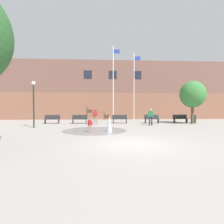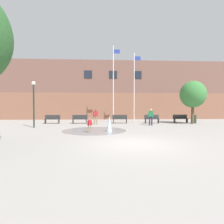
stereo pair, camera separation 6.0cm
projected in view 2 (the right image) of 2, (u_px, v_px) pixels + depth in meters
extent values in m
plane|color=gray|center=(134.00, 144.00, 8.27)|extent=(100.00, 100.00, 0.00)
cube|color=brown|center=(112.00, 106.00, 27.70)|extent=(36.00, 6.00, 3.77)
cube|color=brown|center=(112.00, 80.00, 27.58)|extent=(36.00, 6.00, 4.61)
cube|color=#1E232D|center=(88.00, 74.00, 24.37)|extent=(1.10, 0.06, 1.10)
cube|color=#1E232D|center=(113.00, 75.00, 24.56)|extent=(1.10, 0.06, 1.10)
cube|color=#1E232D|center=(138.00, 75.00, 24.75)|extent=(1.10, 0.06, 1.10)
cylinder|color=gray|center=(95.00, 130.00, 13.03)|extent=(4.75, 4.75, 0.01)
cone|color=silver|center=(109.00, 124.00, 12.45)|extent=(0.38, 0.38, 1.12)
cube|color=#28282D|center=(45.00, 122.00, 18.42)|extent=(0.06, 0.40, 0.44)
cube|color=#28282D|center=(59.00, 121.00, 18.49)|extent=(0.06, 0.40, 0.44)
cube|color=#2D2D2D|center=(52.00, 119.00, 18.45)|extent=(1.60, 0.44, 0.05)
cube|color=#2D2D2D|center=(53.00, 117.00, 18.64)|extent=(1.60, 0.04, 0.42)
cube|color=#28282D|center=(73.00, 122.00, 18.45)|extent=(0.06, 0.40, 0.44)
cube|color=#28282D|center=(86.00, 121.00, 18.53)|extent=(0.06, 0.40, 0.44)
cube|color=#2D2D2D|center=(80.00, 119.00, 18.48)|extent=(1.60, 0.44, 0.05)
cube|color=#2D2D2D|center=(80.00, 117.00, 18.68)|extent=(1.60, 0.04, 0.42)
cube|color=#28282D|center=(113.00, 121.00, 18.75)|extent=(0.06, 0.40, 0.44)
cube|color=#28282D|center=(126.00, 121.00, 18.82)|extent=(0.06, 0.40, 0.44)
cube|color=#2D2D2D|center=(120.00, 119.00, 18.78)|extent=(1.60, 0.44, 0.05)
cube|color=#2D2D2D|center=(120.00, 117.00, 18.97)|extent=(1.60, 0.04, 0.42)
cube|color=#28282D|center=(146.00, 121.00, 18.77)|extent=(0.06, 0.40, 0.44)
cube|color=#28282D|center=(158.00, 121.00, 18.85)|extent=(0.06, 0.40, 0.44)
cube|color=#2D2D2D|center=(152.00, 119.00, 18.80)|extent=(1.60, 0.44, 0.05)
cube|color=#2D2D2D|center=(151.00, 117.00, 18.99)|extent=(1.60, 0.04, 0.42)
cube|color=#28282D|center=(174.00, 121.00, 19.19)|extent=(0.06, 0.40, 0.44)
cube|color=#28282D|center=(187.00, 121.00, 19.26)|extent=(0.06, 0.40, 0.44)
cube|color=#2D2D2D|center=(181.00, 119.00, 19.22)|extent=(1.60, 0.44, 0.05)
cube|color=#2D2D2D|center=(180.00, 116.00, 19.41)|extent=(1.60, 0.04, 0.42)
cylinder|color=#1E233D|center=(150.00, 121.00, 16.58)|extent=(0.12, 0.12, 0.84)
cylinder|color=#1E233D|center=(152.00, 121.00, 16.60)|extent=(0.12, 0.12, 0.84)
cube|color=#237547|center=(151.00, 114.00, 16.57)|extent=(0.39, 0.31, 0.54)
sphere|color=tan|center=(151.00, 110.00, 16.56)|extent=(0.21, 0.21, 0.21)
cylinder|color=#237547|center=(149.00, 114.00, 16.56)|extent=(0.08, 0.08, 0.55)
cylinder|color=#237547|center=(153.00, 114.00, 16.58)|extent=(0.08, 0.08, 0.55)
cylinder|color=#89755B|center=(89.00, 129.00, 11.97)|extent=(0.07, 0.07, 0.52)
cylinder|color=#89755B|center=(91.00, 129.00, 11.97)|extent=(0.07, 0.07, 0.52)
cube|color=red|center=(90.00, 123.00, 11.96)|extent=(0.23, 0.24, 0.33)
sphere|color=#997051|center=(90.00, 119.00, 11.95)|extent=(0.13, 0.13, 0.13)
cylinder|color=red|center=(88.00, 123.00, 11.95)|extent=(0.05, 0.05, 0.34)
cylinder|color=red|center=(92.00, 123.00, 11.97)|extent=(0.05, 0.05, 0.34)
cylinder|color=#89755B|center=(94.00, 120.00, 17.61)|extent=(0.12, 0.12, 0.84)
cylinder|color=#89755B|center=(97.00, 120.00, 17.62)|extent=(0.12, 0.12, 0.84)
cube|color=red|center=(96.00, 113.00, 17.60)|extent=(0.23, 0.36, 0.54)
sphere|color=brown|center=(96.00, 110.00, 17.59)|extent=(0.21, 0.21, 0.21)
cylinder|color=red|center=(93.00, 114.00, 17.59)|extent=(0.08, 0.08, 0.55)
cylinder|color=red|center=(98.00, 114.00, 17.61)|extent=(0.08, 0.08, 0.55)
cylinder|color=silver|center=(113.00, 84.00, 20.27)|extent=(0.10, 0.10, 8.81)
cube|color=#233893|center=(117.00, 52.00, 20.18)|extent=(0.70, 0.02, 0.45)
cylinder|color=silver|center=(134.00, 88.00, 20.41)|extent=(0.10, 0.10, 8.06)
cube|color=#233893|center=(138.00, 58.00, 20.33)|extent=(0.70, 0.02, 0.45)
cylinder|color=#192D23|center=(34.00, 106.00, 14.74)|extent=(0.12, 0.12, 3.60)
sphere|color=white|center=(33.00, 83.00, 14.68)|extent=(0.32, 0.32, 0.32)
cylinder|color=#193323|center=(194.00, 119.00, 18.97)|extent=(0.56, 0.56, 0.90)
cylinder|color=brown|center=(193.00, 116.00, 18.12)|extent=(0.28, 0.28, 1.70)
ellipsoid|color=#387538|center=(193.00, 94.00, 18.06)|extent=(2.59, 2.59, 2.75)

